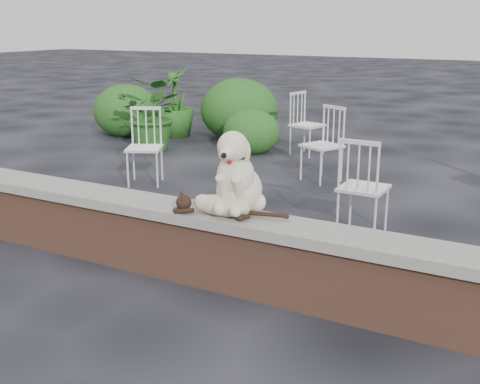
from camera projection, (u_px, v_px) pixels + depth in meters
The scene contains 12 objects.
ground at pixel (124, 261), 5.01m from camera, with size 60.00×60.00×0.00m, color black.
brick_wall at pixel (123, 234), 4.94m from camera, with size 6.00×0.30×0.50m, color brown.
capstone at pixel (121, 200), 4.86m from camera, with size 6.20×0.40×0.08m, color slate.
dog at pixel (239, 170), 4.36m from camera, with size 0.42×0.56×0.65m, color beige, non-canonical shape.
cat at pixel (220, 204), 4.33m from camera, with size 1.01×0.24×0.17m, color #C3AB8B, non-canonical shape.
chair_b at pixel (322, 144), 7.43m from camera, with size 0.56×0.56×0.94m, color white, non-canonical shape.
chair_a at pixel (144, 147), 7.29m from camera, with size 0.56×0.56×0.94m, color white, non-canonical shape.
chair_c at pixel (364, 186), 5.55m from camera, with size 0.56×0.56×0.94m, color white, non-canonical shape.
chair_e at pixel (307, 124), 8.91m from camera, with size 0.56×0.56×0.94m, color white, non-canonical shape.
potted_plant_a at pixel (154, 114), 9.19m from camera, with size 1.04×0.90×1.15m, color #204614.
potted_plant_b at pixel (175, 102), 10.32m from camera, with size 0.68×0.68×1.21m, color #204614.
shrubbery at pixel (201, 113), 10.16m from camera, with size 3.68×1.98×1.09m.
Camera 1 is at (3.08, -3.62, 1.95)m, focal length 44.28 mm.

